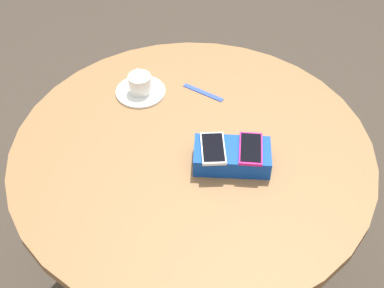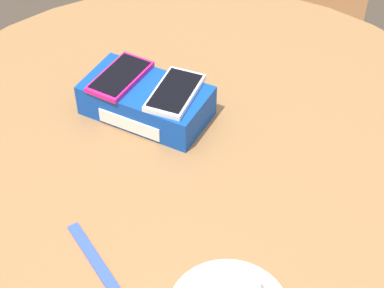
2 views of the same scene
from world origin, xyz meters
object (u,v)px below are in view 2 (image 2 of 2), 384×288
phone_box (146,101)px  phone_white (175,92)px  phone_magenta (119,77)px  chair_near_window (291,11)px  round_table (192,200)px  lanyard_strap (95,259)px

phone_box → phone_white: (0.05, 0.02, 0.04)m
phone_magenta → chair_near_window: chair_near_window is taller
round_table → chair_near_window: 1.01m
round_table → phone_white: size_ratio=7.87×
lanyard_strap → chair_near_window: 1.28m
lanyard_strap → round_table: bearing=102.1°
phone_white → chair_near_window: bearing=113.6°
phone_white → lanyard_strap: 0.32m
chair_near_window → round_table: bearing=-63.2°
round_table → phone_box: (-0.13, 0.01, 0.15)m
round_table → lanyard_strap: size_ratio=7.35×
phone_box → chair_near_window: (-0.32, 0.87, -0.35)m
phone_magenta → phone_white: bearing=21.0°
phone_magenta → lanyard_strap: size_ratio=0.92×
phone_box → phone_white: phone_white is taller
chair_near_window → lanyard_strap: bearing=-66.2°
round_table → chair_near_window: bearing=116.8°
round_table → phone_box: size_ratio=4.47×
round_table → phone_box: bearing=173.4°
round_table → phone_white: phone_white is taller
phone_box → lanyard_strap: 0.32m
round_table → lanyard_strap: lanyard_strap is taller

